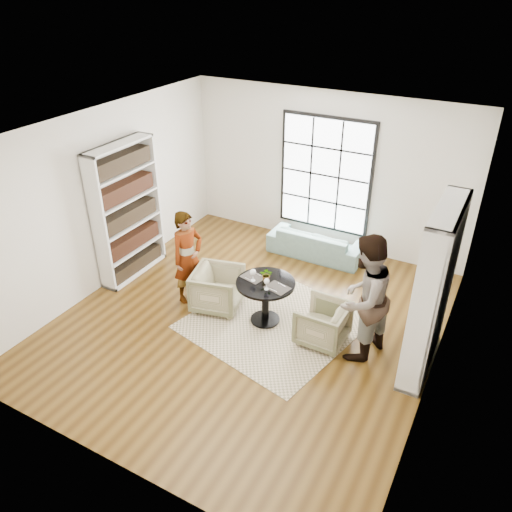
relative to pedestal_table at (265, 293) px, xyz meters
The scene contains 16 objects.
ground 0.58m from the pedestal_table, 150.23° to the right, with size 6.00×6.00×0.00m, color brown.
room_shell 0.87m from the pedestal_table, 117.26° to the left, with size 6.00×6.01×6.00m.
rug 0.54m from the pedestal_table, ahead, with size 2.33×2.33×0.01m, color #C5B194.
pedestal_table is the anchor object (origin of this frame).
sofa 2.34m from the pedestal_table, 92.72° to the left, with size 1.81×0.71×0.53m, color gray.
armchair_left 0.87m from the pedestal_table, behind, with size 0.74×0.76×0.70m, color tan.
armchair_right 0.98m from the pedestal_table, ahead, with size 0.68×0.70×0.64m, color tan.
person_left 1.42m from the pedestal_table, behind, with size 0.58×0.38×1.58m, color gray.
person_right 1.57m from the pedestal_table, ahead, with size 0.92×0.71×1.89m, color gray.
placemat_left 0.31m from the pedestal_table, behind, with size 0.34×0.26×0.01m, color black.
placemat_right 0.31m from the pedestal_table, 13.64° to the right, with size 0.34×0.26×0.01m, color black.
cutlery_left 0.31m from the pedestal_table, behind, with size 0.14×0.22×0.01m, color silver, non-canonical shape.
cutlery_right 0.32m from the pedestal_table, 13.64° to the right, with size 0.14×0.22×0.01m, color silver, non-canonical shape.
wine_glass_left 0.40m from the pedestal_table, 163.00° to the right, with size 0.09×0.09×0.21m.
wine_glass_right 0.38m from the pedestal_table, 58.11° to the right, with size 0.09×0.09×0.19m.
flower_centerpiece 0.31m from the pedestal_table, 101.34° to the left, with size 0.19×0.16×0.21m, color gray.
Camera 1 is at (3.10, -5.49, 4.82)m, focal length 35.00 mm.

